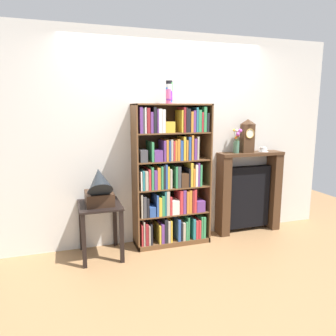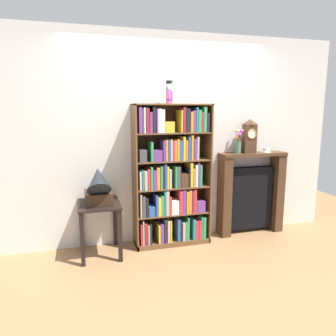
% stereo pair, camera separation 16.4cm
% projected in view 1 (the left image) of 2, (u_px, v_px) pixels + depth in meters
% --- Properties ---
extents(ground_plane, '(7.38, 6.40, 0.02)m').
position_uv_depth(ground_plane, '(175.00, 247.00, 4.01)').
color(ground_plane, '#997047').
extents(wall_back, '(4.38, 0.08, 2.60)m').
position_uv_depth(wall_back, '(175.00, 139.00, 4.12)').
color(wall_back, silver).
rests_on(wall_back, ground).
extents(bookshelf, '(0.94, 0.33, 1.74)m').
position_uv_depth(bookshelf, '(171.00, 178.00, 3.96)').
color(bookshelf, brown).
rests_on(bookshelf, ground).
extents(cup_stack, '(0.08, 0.08, 0.27)m').
position_uv_depth(cup_stack, '(169.00, 92.00, 3.82)').
color(cup_stack, pink).
rests_on(cup_stack, bookshelf).
extents(side_table_left, '(0.47, 0.54, 0.62)m').
position_uv_depth(side_table_left, '(100.00, 217.00, 3.67)').
color(side_table_left, black).
rests_on(side_table_left, ground).
extents(gramophone, '(0.30, 0.46, 0.50)m').
position_uv_depth(gramophone, '(99.00, 188.00, 3.56)').
color(gramophone, '#382316').
rests_on(gramophone, side_table_left).
extents(fireplace_mantel, '(0.91, 0.24, 1.11)m').
position_uv_depth(fireplace_mantel, '(248.00, 193.00, 4.44)').
color(fireplace_mantel, '#472D1C').
rests_on(fireplace_mantel, ground).
extents(mantel_clock, '(0.16, 0.12, 0.44)m').
position_uv_depth(mantel_clock, '(247.00, 136.00, 4.26)').
color(mantel_clock, '#472D1C').
rests_on(mantel_clock, fireplace_mantel).
extents(flower_vase, '(0.09, 0.16, 0.32)m').
position_uv_depth(flower_vase, '(237.00, 142.00, 4.21)').
color(flower_vase, '#4C7A60').
rests_on(flower_vase, fireplace_mantel).
extents(teacup_with_saucer, '(0.14, 0.14, 0.06)m').
position_uv_depth(teacup_with_saucer, '(263.00, 150.00, 4.37)').
color(teacup_with_saucer, white).
rests_on(teacup_with_saucer, fireplace_mantel).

